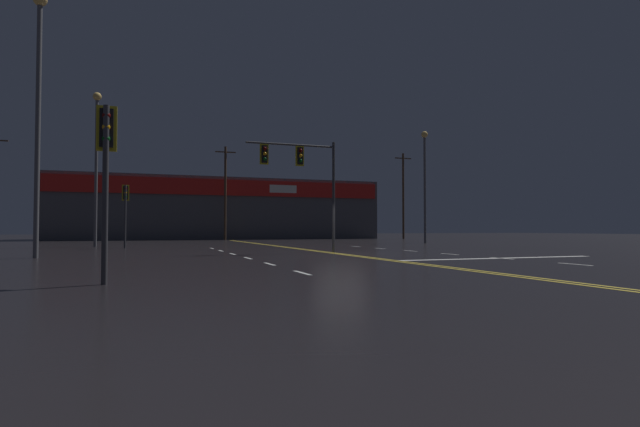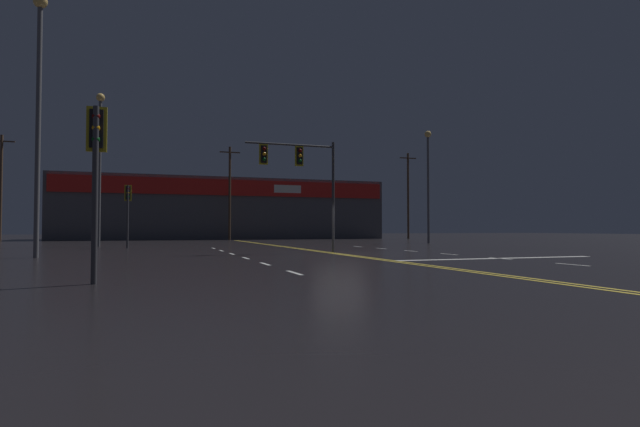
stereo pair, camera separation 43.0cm
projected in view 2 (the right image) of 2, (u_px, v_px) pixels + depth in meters
The scene contains 10 objects.
ground_plane at pixel (340, 254), 23.49m from camera, with size 200.00×200.00×0.00m, color black.
road_markings at pixel (365, 255), 22.85m from camera, with size 14.25×60.00×0.01m.
traffic_signal_median at pixel (298, 167), 24.63m from camera, with size 4.57×0.36×5.58m.
traffic_signal_corner_northwest at pixel (128, 202), 31.04m from camera, with size 0.42×0.36×3.93m.
traffic_signal_corner_southwest at pixel (96, 153), 10.86m from camera, with size 0.42×0.36×3.87m.
streetlight_near_left at pixel (100, 150), 33.67m from camera, with size 0.56×0.56×10.39m.
streetlight_near_right at pixel (39, 92), 20.68m from camera, with size 0.56×0.56×10.97m.
streetlight_median_approach at pixel (428, 171), 41.77m from camera, with size 0.56×0.56×9.43m.
building_backdrop at pixel (224, 210), 60.11m from camera, with size 37.20×10.23×7.02m.
utility_pole_row at pixel (233, 191), 54.00m from camera, with size 45.40×0.26×10.47m.
Camera 2 is at (-8.50, -21.97, 1.18)m, focal length 28.00 mm.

